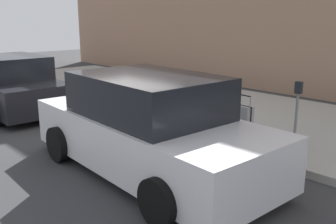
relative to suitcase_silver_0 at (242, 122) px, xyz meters
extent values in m
plane|color=#333335|center=(3.48, 0.55, -0.49)|extent=(40.00, 40.00, 0.00)
cube|color=#9E9B93|center=(3.48, -1.95, -0.42)|extent=(18.00, 5.00, 0.14)
cube|color=#9EA0A8|center=(0.00, 0.00, 0.00)|extent=(0.44, 0.24, 0.70)
cube|color=black|center=(0.00, 0.00, 0.00)|extent=(0.43, 0.08, 0.71)
cylinder|color=gray|center=(-0.18, 0.02, 0.45)|extent=(0.02, 0.02, 0.21)
cylinder|color=gray|center=(0.18, -0.02, 0.45)|extent=(0.02, 0.02, 0.21)
cylinder|color=black|center=(0.00, 0.00, 0.55)|extent=(0.36, 0.06, 0.02)
cylinder|color=black|center=(-0.18, 0.02, -0.33)|extent=(0.05, 0.02, 0.04)
cylinder|color=black|center=(0.18, -0.02, -0.33)|extent=(0.05, 0.02, 0.04)
cube|color=navy|center=(0.57, 0.04, -0.07)|extent=(0.51, 0.22, 0.57)
cube|color=black|center=(0.57, 0.04, -0.07)|extent=(0.51, 0.07, 0.58)
cylinder|color=gray|center=(0.35, 0.02, 0.24)|extent=(0.02, 0.02, 0.04)
cylinder|color=gray|center=(0.79, 0.05, 0.24)|extent=(0.02, 0.02, 0.04)
cylinder|color=black|center=(0.57, 0.04, 0.26)|extent=(0.44, 0.06, 0.02)
cylinder|color=black|center=(0.35, 0.02, -0.33)|extent=(0.05, 0.02, 0.04)
cylinder|color=black|center=(0.79, 0.05, -0.33)|extent=(0.05, 0.02, 0.04)
cube|color=black|center=(1.14, -0.07, -0.09)|extent=(0.43, 0.28, 0.52)
cube|color=black|center=(1.14, -0.07, -0.09)|extent=(0.43, 0.07, 0.53)
cylinder|color=gray|center=(0.96, -0.06, 0.33)|extent=(0.02, 0.02, 0.31)
cylinder|color=gray|center=(1.32, -0.08, 0.33)|extent=(0.02, 0.02, 0.31)
cylinder|color=black|center=(1.14, -0.07, 0.48)|extent=(0.36, 0.04, 0.02)
cylinder|color=black|center=(0.96, -0.06, -0.33)|extent=(0.04, 0.02, 0.04)
cylinder|color=black|center=(1.32, -0.08, -0.33)|extent=(0.04, 0.02, 0.04)
cube|color=red|center=(1.70, -0.04, 0.03)|extent=(0.50, 0.25, 0.76)
cube|color=black|center=(1.70, -0.04, 0.03)|extent=(0.50, 0.07, 0.78)
cylinder|color=gray|center=(1.49, -0.05, 0.55)|extent=(0.02, 0.02, 0.28)
cylinder|color=gray|center=(1.92, -0.03, 0.55)|extent=(0.02, 0.02, 0.28)
cylinder|color=black|center=(1.70, -0.04, 0.69)|extent=(0.43, 0.05, 0.02)
cylinder|color=black|center=(1.48, -0.05, -0.33)|extent=(0.05, 0.02, 0.04)
cylinder|color=black|center=(1.92, -0.03, -0.33)|extent=(0.05, 0.02, 0.04)
cube|color=maroon|center=(2.26, 0.02, -0.07)|extent=(0.42, 0.29, 0.55)
cube|color=black|center=(2.26, 0.02, -0.07)|extent=(0.42, 0.08, 0.57)
cylinder|color=gray|center=(2.09, 0.00, 0.33)|extent=(0.02, 0.02, 0.26)
cylinder|color=gray|center=(2.44, 0.03, 0.33)|extent=(0.02, 0.02, 0.26)
cylinder|color=black|center=(2.26, 0.02, 0.46)|extent=(0.35, 0.05, 0.02)
cylinder|color=black|center=(2.09, 0.00, -0.33)|extent=(0.05, 0.02, 0.04)
cylinder|color=black|center=(2.44, 0.03, -0.33)|extent=(0.05, 0.02, 0.04)
cube|color=#59601E|center=(2.79, 0.06, -0.09)|extent=(0.43, 0.25, 0.52)
cube|color=black|center=(2.79, 0.06, -0.09)|extent=(0.44, 0.05, 0.53)
cylinder|color=gray|center=(2.61, 0.05, 0.19)|extent=(0.02, 0.02, 0.04)
cylinder|color=gray|center=(2.98, 0.06, 0.19)|extent=(0.02, 0.02, 0.04)
cylinder|color=black|center=(2.79, 0.06, 0.21)|extent=(0.37, 0.03, 0.02)
cylinder|color=black|center=(2.60, 0.05, -0.33)|extent=(0.04, 0.02, 0.04)
cylinder|color=black|center=(2.98, 0.06, -0.33)|extent=(0.04, 0.02, 0.04)
cylinder|color=#D89E0C|center=(3.59, -0.01, -0.04)|extent=(0.20, 0.20, 0.63)
sphere|color=#D89E0C|center=(3.59, -0.01, 0.33)|extent=(0.21, 0.21, 0.21)
cylinder|color=#D89E0C|center=(3.74, -0.01, 0.00)|extent=(0.09, 0.10, 0.09)
cylinder|color=#D89E0C|center=(3.44, -0.01, 0.00)|extent=(0.09, 0.10, 0.09)
cylinder|color=brown|center=(4.24, 0.14, 0.04)|extent=(0.14, 0.14, 0.78)
cylinder|color=slate|center=(-1.00, -0.26, 0.17)|extent=(0.05, 0.05, 1.05)
cube|color=#1E2328|center=(-1.00, -0.26, 0.81)|extent=(0.12, 0.09, 0.22)
cube|color=silver|center=(0.28, 2.22, 0.09)|extent=(4.70, 2.08, 0.81)
cube|color=black|center=(0.28, 2.22, 0.83)|extent=(2.48, 1.83, 0.66)
cylinder|color=black|center=(1.76, 3.08, -0.17)|extent=(0.65, 0.25, 0.64)
cylinder|color=black|center=(1.67, 1.21, -0.17)|extent=(0.65, 0.25, 0.64)
cylinder|color=black|center=(-1.10, 3.22, -0.17)|extent=(0.65, 0.25, 0.64)
cylinder|color=black|center=(-1.19, 1.35, -0.17)|extent=(0.65, 0.25, 0.64)
cube|color=black|center=(6.13, 2.22, 0.06)|extent=(4.25, 1.86, 0.74)
cube|color=black|center=(6.13, 2.22, 0.73)|extent=(2.23, 1.67, 0.61)
cylinder|color=black|center=(7.41, 1.30, -0.17)|extent=(0.65, 0.24, 0.64)
cylinder|color=black|center=(4.80, 1.36, -0.17)|extent=(0.65, 0.24, 0.64)
camera|label=1|loc=(-4.23, 6.02, 2.03)|focal=39.93mm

